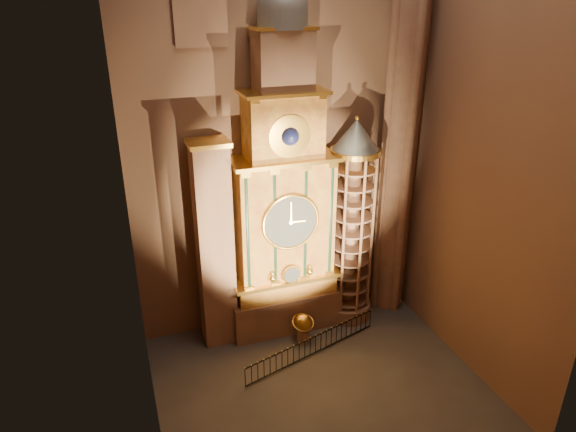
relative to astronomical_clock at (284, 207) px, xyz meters
name	(u,v)px	position (x,y,z in m)	size (l,w,h in m)	color
floor	(321,386)	(0.00, -4.96, -6.68)	(14.00, 14.00, 0.00)	#383330
wall_back	(276,111)	(0.00, 1.04, 4.32)	(22.00, 22.00, 0.00)	#856147
wall_left	(125,166)	(-7.00, -4.96, 4.32)	(22.00, 22.00, 0.00)	#856147
wall_right	(490,129)	(7.00, -4.96, 4.32)	(22.00, 22.00, 0.00)	#856147
astronomical_clock	(284,207)	(0.00, 0.00, 0.00)	(5.60, 2.41, 16.70)	#8C634C
portrait_tower	(215,246)	(-3.40, 0.02, -1.53)	(1.80, 1.60, 10.20)	#8C634C
stair_turret	(351,225)	(3.50, -0.26, -1.41)	(2.50, 2.50, 10.80)	#8C634C
gothic_pier	(404,106)	(6.10, 0.04, 4.32)	(2.04, 2.04, 22.00)	#8C634C
celestial_globe	(303,326)	(0.40, -1.71, -5.73)	(1.09, 1.03, 1.58)	#8C634C
iron_railing	(313,346)	(0.46, -2.87, -6.12)	(7.27, 2.17, 1.02)	black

